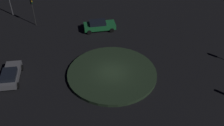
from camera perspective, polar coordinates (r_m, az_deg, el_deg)
name	(u,v)px	position (r m, az deg, el deg)	size (l,w,h in m)	color
ground_plane	(112,74)	(29.23, 0.00, -2.52)	(117.31, 117.31, 0.00)	black
roundabout_island	(112,73)	(29.12, 0.00, -2.26)	(10.18, 10.18, 0.35)	#263823
car_grey	(11,75)	(30.07, -21.71, -2.49)	(4.25, 4.31, 1.50)	slate
car_green	(99,25)	(37.11, -2.87, 8.41)	(4.61, 4.37, 1.42)	#1E7238
traffic_light_north	(32,6)	(38.99, -17.39, 12.01)	(0.32, 0.37, 4.30)	#2D2D2D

